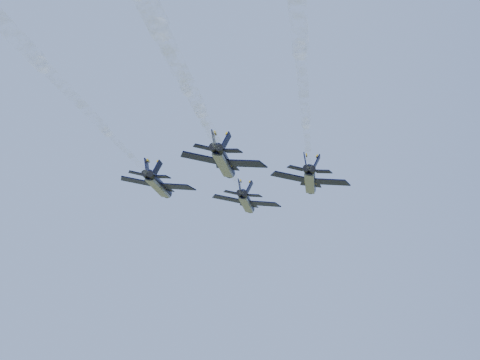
# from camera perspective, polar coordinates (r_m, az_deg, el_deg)

# --- Properties ---
(jet_lead) EXTENTS (11.82, 15.18, 3.61)m
(jet_lead) POSITION_cam_1_polar(r_m,az_deg,el_deg) (113.61, 0.58, -1.92)
(jet_lead) COLOR black
(jet_left) EXTENTS (11.82, 15.18, 3.61)m
(jet_left) POSITION_cam_1_polar(r_m,az_deg,el_deg) (102.70, -6.93, -0.45)
(jet_left) COLOR black
(jet_right) EXTENTS (11.82, 15.18, 3.61)m
(jet_right) POSITION_cam_1_polar(r_m,az_deg,el_deg) (99.76, 6.01, -0.06)
(jet_right) COLOR black
(jet_slot) EXTENTS (11.82, 15.18, 3.61)m
(jet_slot) POSITION_cam_1_polar(r_m,az_deg,el_deg) (89.67, -1.36, 1.51)
(jet_slot) COLOR black
(smoke_trail_lead) EXTENTS (3.50, 75.84, 2.17)m
(smoke_trail_lead) POSITION_cam_1_polar(r_m,az_deg,el_deg) (60.79, -5.33, 9.58)
(smoke_trail_lead) COLOR white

